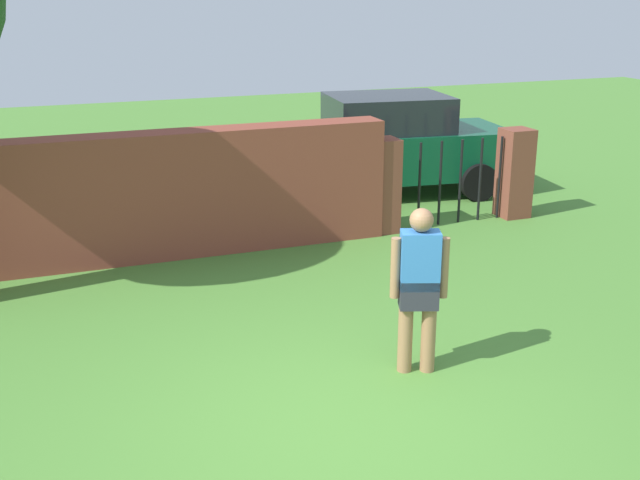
# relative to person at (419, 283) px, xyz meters

# --- Properties ---
(ground_plane) EXTENTS (40.00, 40.00, 0.00)m
(ground_plane) POSITION_rel_person_xyz_m (-1.03, -0.76, -0.90)
(ground_plane) COLOR #4C8433
(brick_wall) EXTENTS (8.01, 0.50, 1.70)m
(brick_wall) POSITION_rel_person_xyz_m (-2.53, 4.20, -0.05)
(brick_wall) COLOR brown
(brick_wall) RESTS_ON ground
(person) EXTENTS (0.51, 0.33, 1.62)m
(person) POSITION_rel_person_xyz_m (0.00, 0.00, 0.00)
(person) COLOR #9E704C
(person) RESTS_ON ground
(fence_gate) EXTENTS (2.73, 0.44, 1.40)m
(fence_gate) POSITION_rel_person_xyz_m (2.72, 4.20, -0.20)
(fence_gate) COLOR brown
(fence_gate) RESTS_ON ground
(car) EXTENTS (4.37, 2.29, 1.72)m
(car) POSITION_rel_person_xyz_m (2.60, 6.22, -0.04)
(car) COLOR #0C4C2D
(car) RESTS_ON ground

